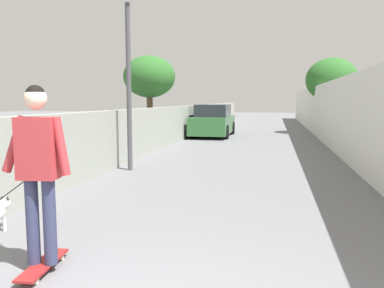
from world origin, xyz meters
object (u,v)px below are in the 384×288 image
(skateboard, at_px, (43,265))
(person_skateboarder, at_px, (38,161))
(tree_right_mid, at_px, (331,80))
(lamp_post, at_px, (128,48))
(car_near, at_px, (213,121))
(tree_left_near, at_px, (149,77))

(skateboard, height_order, person_skateboarder, person_skateboarder)
(tree_right_mid, xyz_separation_m, lamp_post, (-11.96, 6.34, 0.24))
(tree_right_mid, relative_size, lamp_post, 0.88)
(tree_right_mid, relative_size, car_near, 0.94)
(skateboard, height_order, car_near, car_near)
(tree_right_mid, height_order, lamp_post, lamp_post)
(car_near, bearing_deg, skateboard, -177.58)
(tree_right_mid, xyz_separation_m, skateboard, (-17.57, 5.10, -2.71))
(tree_right_mid, distance_m, person_skateboarder, 18.37)
(tree_left_near, height_order, skateboard, tree_left_near)
(lamp_post, height_order, person_skateboarder, lamp_post)
(tree_right_mid, height_order, person_skateboarder, tree_right_mid)
(skateboard, bearing_deg, tree_left_near, 13.10)
(skateboard, xyz_separation_m, car_near, (15.11, 0.64, 0.65))
(person_skateboarder, bearing_deg, car_near, 2.42)
(skateboard, distance_m, car_near, 15.14)
(tree_left_near, distance_m, car_near, 4.54)
(lamp_post, xyz_separation_m, car_near, (9.50, -0.60, -2.30))
(tree_right_mid, distance_m, skateboard, 18.50)
(tree_right_mid, bearing_deg, lamp_post, 152.08)
(tree_right_mid, bearing_deg, car_near, 113.18)
(car_near, bearing_deg, tree_right_mid, -66.82)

